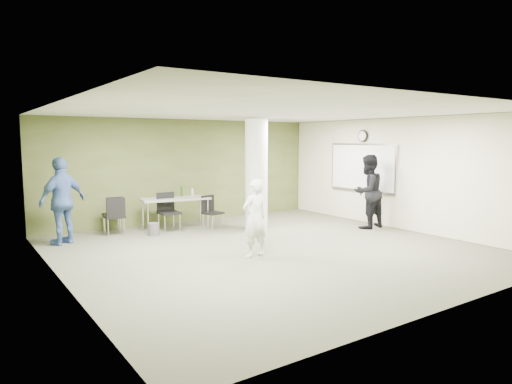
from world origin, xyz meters
TOP-DOWN VIEW (x-y plane):
  - floor at (0.00, 0.00)m, footprint 8.00×8.00m
  - ceiling at (0.00, 0.00)m, footprint 8.00×8.00m
  - wall_back at (0.00, 4.00)m, footprint 8.00×2.80m
  - wall_left at (-4.00, 0.00)m, footprint 0.02×8.00m
  - wall_right_cream at (4.00, 0.00)m, footprint 0.02×8.00m
  - column at (1.00, 2.00)m, footprint 0.56×0.56m
  - whiteboard at (3.92, 1.20)m, footprint 0.05×2.30m
  - wall_clock at (3.92, 1.20)m, footprint 0.06×0.32m
  - folding_table at (-0.70, 3.12)m, footprint 1.77×0.97m
  - wastebasket at (-1.46, 2.70)m, footprint 0.26×0.26m
  - chair_back_left at (-2.21, 3.19)m, footprint 0.47×0.47m
  - chair_back_right at (-2.12, 3.57)m, footprint 0.45×0.45m
  - chair_table_left at (-0.96, 3.01)m, footprint 0.48×0.48m
  - chair_table_right at (0.05, 2.65)m, footprint 0.50×0.50m
  - woman_white at (-0.59, -0.29)m, footprint 0.57×0.39m
  - man_black at (3.40, 0.50)m, footprint 0.94×0.75m
  - man_blue at (-3.40, 2.93)m, footprint 1.19×0.91m

SIDE VIEW (x-z plane):
  - floor at x=0.00m, z-range 0.00..0.00m
  - wastebasket at x=-1.46m, z-range 0.00..0.30m
  - chair_table_right at x=0.05m, z-range 0.07..0.92m
  - chair_back_right at x=-2.12m, z-range 0.07..0.95m
  - chair_back_left at x=-2.21m, z-range 0.07..0.97m
  - chair_table_left at x=-0.96m, z-range 0.08..1.03m
  - folding_table at x=-0.70m, z-range 0.22..1.27m
  - woman_white at x=-0.59m, z-range 0.00..1.50m
  - man_black at x=3.40m, z-range 0.00..1.87m
  - man_blue at x=-3.40m, z-range 0.00..1.88m
  - wall_back at x=0.00m, z-range 1.39..1.41m
  - wall_left at x=-4.00m, z-range 0.00..2.80m
  - wall_right_cream at x=4.00m, z-range 0.00..2.80m
  - column at x=1.00m, z-range 0.00..2.80m
  - whiteboard at x=3.92m, z-range 0.85..2.15m
  - wall_clock at x=3.92m, z-range 2.19..2.51m
  - ceiling at x=0.00m, z-range 2.80..2.80m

